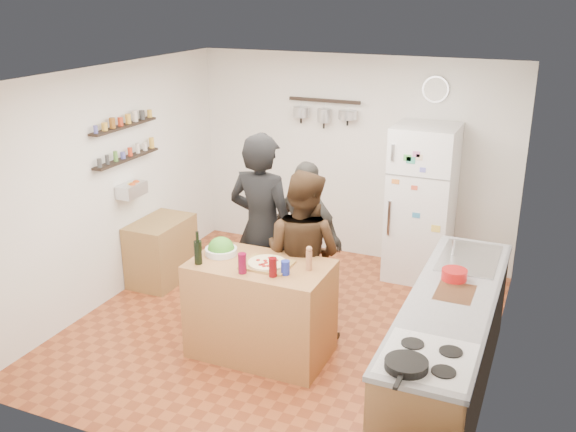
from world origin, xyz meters
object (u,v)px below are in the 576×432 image
at_px(side_table, 162,251).
at_px(salad_bowl, 221,251).
at_px(pepper_mill, 309,260).
at_px(counter_run, 448,349).
at_px(red_bowl, 454,275).
at_px(skillet, 406,365).
at_px(person_left, 262,230).
at_px(person_back, 306,236).
at_px(wine_bottle, 198,252).
at_px(person_center, 303,255).
at_px(prep_island, 261,309).
at_px(salt_canister, 285,268).
at_px(fridge, 421,203).
at_px(wall_clock, 436,89).

bearing_deg(side_table, salad_bowl, -35.08).
relative_size(pepper_mill, counter_run, 0.07).
bearing_deg(red_bowl, skillet, -91.94).
relative_size(person_left, person_back, 1.23).
xyz_separation_m(wine_bottle, person_back, (0.52, 1.28, -0.22)).
bearing_deg(counter_run, skillet, -95.06).
bearing_deg(person_center, salad_bowl, 43.99).
bearing_deg(skillet, pepper_mill, 133.88).
relative_size(prep_island, person_back, 0.79).
height_order(wine_bottle, counter_run, wine_bottle).
xyz_separation_m(salt_canister, person_back, (-0.28, 1.18, -0.18)).
xyz_separation_m(salad_bowl, fridge, (1.37, 2.24, -0.04)).
height_order(salt_canister, person_left, person_left).
distance_m(prep_island, wall_clock, 3.26).
height_order(counter_run, red_bowl, red_bowl).
relative_size(pepper_mill, person_back, 0.11).
height_order(person_center, person_back, person_center).
bearing_deg(prep_island, skillet, -35.58).
relative_size(salad_bowl, person_back, 0.19).
bearing_deg(person_left, red_bowl, 177.88).
xyz_separation_m(prep_island, wine_bottle, (-0.50, -0.22, 0.56)).
bearing_deg(skillet, salt_canister, 141.75).
distance_m(counter_run, wall_clock, 3.22).
relative_size(skillet, wall_clock, 0.94).
height_order(person_back, fridge, fridge).
distance_m(wine_bottle, skillet, 2.29).
bearing_deg(salad_bowl, skillet, -30.59).
bearing_deg(salad_bowl, pepper_mill, 0.00).
xyz_separation_m(counter_run, wall_clock, (-0.75, 2.63, 1.70)).
distance_m(wine_bottle, pepper_mill, 0.99).
height_order(salad_bowl, red_bowl, red_bowl).
relative_size(person_back, skillet, 5.61).
bearing_deg(wine_bottle, side_table, 136.03).
height_order(person_back, red_bowl, person_back).
xyz_separation_m(person_center, person_back, (-0.19, 0.56, -0.04)).
distance_m(person_left, fridge, 2.09).
distance_m(skillet, fridge, 3.49).
height_order(prep_island, fridge, fridge).
distance_m(person_back, skillet, 2.71).
height_order(pepper_mill, person_center, person_center).
relative_size(prep_island, fridge, 0.69).
distance_m(pepper_mill, person_center, 0.53).
bearing_deg(prep_island, salt_canister, -21.80).
bearing_deg(salt_canister, red_bowl, 18.53).
bearing_deg(fridge, salad_bowl, -121.42).
relative_size(counter_run, fridge, 1.46).
xyz_separation_m(pepper_mill, person_left, (-0.71, 0.54, -0.02)).
bearing_deg(wall_clock, person_left, -120.72).
bearing_deg(counter_run, side_table, 163.91).
height_order(prep_island, salt_canister, salt_canister).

